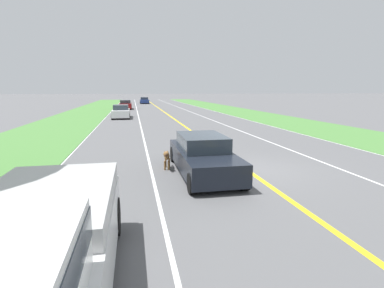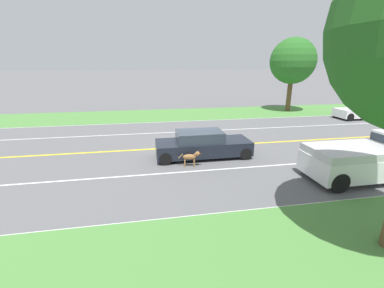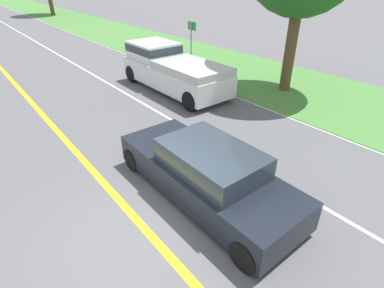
{
  "view_description": "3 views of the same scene",
  "coord_description": "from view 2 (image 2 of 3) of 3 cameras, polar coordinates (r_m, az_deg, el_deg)",
  "views": [
    {
      "loc": [
        4.09,
        10.16,
        2.95
      ],
      "look_at": [
        2.11,
        0.11,
        1.08
      ],
      "focal_mm": 28.0,
      "sensor_mm": 36.0,
      "label": 1
    },
    {
      "loc": [
        13.89,
        -2.71,
        4.59
      ],
      "look_at": [
        2.34,
        -0.59,
        0.92
      ],
      "focal_mm": 24.0,
      "sensor_mm": 36.0,
      "label": 2
    },
    {
      "loc": [
        -2.05,
        -4.09,
        4.63
      ],
      "look_at": [
        1.81,
        0.71,
        1.07
      ],
      "focal_mm": 28.0,
      "sensor_mm": 36.0,
      "label": 3
    }
  ],
  "objects": [
    {
      "name": "lane_dash_same_dir",
      "position": [
        11.68,
        3.91,
        -5.8
      ],
      "size": [
        0.1,
        160.0,
        0.01
      ],
      "primitive_type": "cube",
      "color": "white",
      "rests_on": "ground"
    },
    {
      "name": "centre_divider_line",
      "position": [
        14.88,
        0.62,
        -0.58
      ],
      "size": [
        0.18,
        160.0,
        0.01
      ],
      "primitive_type": "cube",
      "color": "yellow",
      "rests_on": "ground"
    },
    {
      "name": "roadside_tree_left_near",
      "position": [
        27.69,
        21.5,
        16.75
      ],
      "size": [
        4.34,
        4.34,
        7.03
      ],
      "color": "brown",
      "rests_on": "ground"
    },
    {
      "name": "lane_edge_line_right",
      "position": [
        8.71,
        9.72,
        -14.68
      ],
      "size": [
        0.14,
        160.0,
        0.01
      ],
      "primitive_type": "cube",
      "color": "white",
      "rests_on": "ground"
    },
    {
      "name": "ground_plane",
      "position": [
        14.88,
        0.62,
        -0.6
      ],
      "size": [
        400.0,
        400.0,
        0.0
      ],
      "primitive_type": "plane",
      "color": "#5B5B5E"
    },
    {
      "name": "grass_verge_left",
      "position": [
        24.48,
        -3.88,
        6.56
      ],
      "size": [
        6.0,
        160.0,
        0.03
      ],
      "primitive_type": "cube",
      "color": "#4C843D",
      "rests_on": "ground"
    },
    {
      "name": "oncoming_car",
      "position": [
        27.16,
        33.84,
        6.13
      ],
      "size": [
        1.84,
        4.79,
        1.41
      ],
      "rotation": [
        0.0,
        0.0,
        3.14
      ],
      "color": "white",
      "rests_on": "ground"
    },
    {
      "name": "dog",
      "position": [
        11.9,
        -0.15,
        -2.86
      ],
      "size": [
        0.34,
        1.09,
        0.76
      ],
      "rotation": [
        0.0,
        0.0,
        -0.17
      ],
      "color": "olive",
      "rests_on": "ground"
    },
    {
      "name": "lane_dash_oncoming",
      "position": [
        18.19,
        -1.49,
        2.76
      ],
      "size": [
        0.1,
        160.0,
        0.01
      ],
      "primitive_type": "cube",
      "color": "white",
      "rests_on": "ground"
    },
    {
      "name": "pickup_truck",
      "position": [
        13.17,
        36.16,
        -2.2
      ],
      "size": [
        2.07,
        5.6,
        1.84
      ],
      "color": "silver",
      "rests_on": "ground"
    },
    {
      "name": "lane_edge_line_left",
      "position": [
        21.56,
        -2.94,
        5.07
      ],
      "size": [
        0.14,
        160.0,
        0.01
      ],
      "primitive_type": "cube",
      "color": "white",
      "rests_on": "ground"
    },
    {
      "name": "grass_verge_right",
      "position": [
        6.59,
        19.7,
        -27.85
      ],
      "size": [
        6.0,
        160.0,
        0.03
      ],
      "primitive_type": "cube",
      "color": "#4C843D",
      "rests_on": "ground"
    },
    {
      "name": "ego_car",
      "position": [
        13.11,
        2.31,
        -0.2
      ],
      "size": [
        1.8,
        4.79,
        1.37
      ],
      "color": "black",
      "rests_on": "ground"
    }
  ]
}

